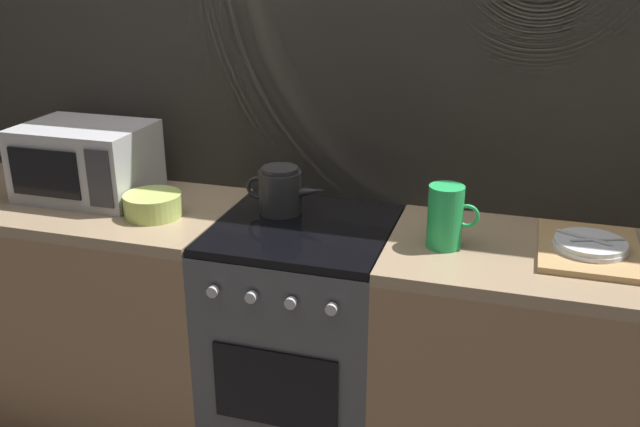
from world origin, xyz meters
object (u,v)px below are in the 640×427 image
at_px(mixing_bowl, 153,205).
at_px(pitcher, 446,217).
at_px(dish_pile, 589,248).
at_px(stove_unit, 304,341).
at_px(microwave, 86,161).
at_px(kettle, 281,191).

distance_m(mixing_bowl, pitcher, 1.01).
distance_m(mixing_bowl, dish_pile, 1.44).
xyz_separation_m(stove_unit, microwave, (-0.86, 0.06, 0.59)).
bearing_deg(stove_unit, dish_pile, 2.58).
bearing_deg(dish_pile, mixing_bowl, -175.83).
bearing_deg(pitcher, dish_pile, 10.11).
bearing_deg(microwave, pitcher, -3.95).
bearing_deg(pitcher, kettle, 167.28).
height_order(stove_unit, microwave, microwave).
distance_m(stove_unit, mixing_bowl, 0.72).
xyz_separation_m(stove_unit, pitcher, (0.48, -0.04, 0.55)).
bearing_deg(microwave, dish_pile, -0.49).
relative_size(kettle, dish_pile, 0.71).
relative_size(stove_unit, pitcher, 4.50).
relative_size(kettle, mixing_bowl, 1.42).
height_order(pitcher, dish_pile, pitcher).
relative_size(mixing_bowl, dish_pile, 0.50).
relative_size(microwave, kettle, 1.62).
height_order(stove_unit, kettle, kettle).
bearing_deg(microwave, kettle, 3.13).
relative_size(stove_unit, kettle, 3.16).
xyz_separation_m(stove_unit, dish_pile, (0.91, 0.04, 0.47)).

